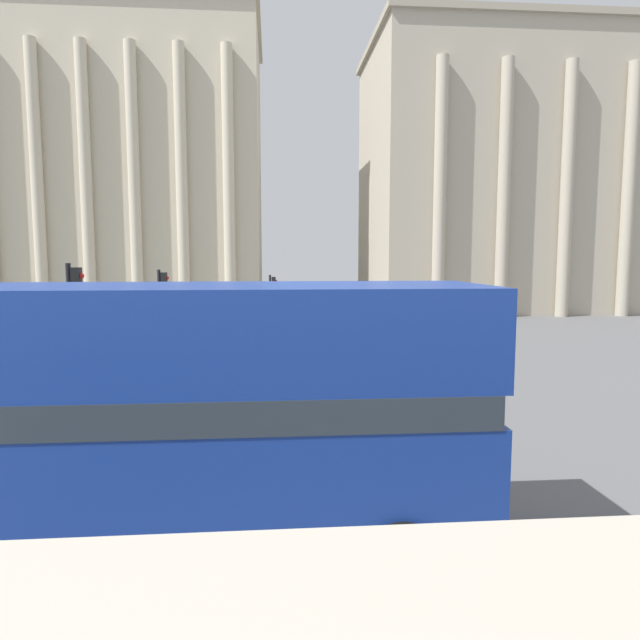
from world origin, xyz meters
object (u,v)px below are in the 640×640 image
plaza_building_left (134,168)px  traffic_light_mid (162,307)px  pedestrian_white (146,325)px  pedestrian_yellow (476,321)px  traffic_light_near (74,326)px  plaza_building_right (574,180)px  double_decker_bus (87,410)px  traffic_light_far (272,299)px  pedestrian_red (383,328)px  pedestrian_black (60,355)px

plaza_building_left → traffic_light_mid: size_ratio=6.33×
plaza_building_left → pedestrian_white: plaza_building_left is taller
traffic_light_mid → pedestrian_yellow: (14.49, 7.68, -1.50)m
pedestrian_yellow → traffic_light_mid: bearing=-141.2°
traffic_light_near → pedestrian_white: traffic_light_near is taller
plaza_building_right → pedestrian_yellow: plaza_building_right is taller
double_decker_bus → traffic_light_far: 20.77m
pedestrian_white → pedestrian_red: bearing=65.2°
pedestrian_red → pedestrian_white: size_ratio=1.07×
double_decker_bus → traffic_light_far: (2.57, 20.61, 0.08)m
traffic_light_mid → pedestrian_red: traffic_light_mid is taller
plaza_building_right → plaza_building_left: bearing=171.9°
traffic_light_near → pedestrian_black: 6.79m
pedestrian_red → pedestrian_yellow: (5.31, 2.11, 0.02)m
double_decker_bus → pedestrian_black: double_decker_bus is taller
pedestrian_yellow → pedestrian_white: pedestrian_yellow is taller
double_decker_bus → pedestrian_red: 20.04m
double_decker_bus → pedestrian_red: (7.81, 18.42, -1.18)m
traffic_light_near → traffic_light_mid: size_ratio=1.08×
pedestrian_black → pedestrian_white: size_ratio=1.06×
double_decker_bus → plaza_building_left: size_ratio=0.45×
double_decker_bus → traffic_light_mid: double_decker_bus is taller
plaza_building_left → pedestrian_black: (5.07, -33.67, -11.32)m
plaza_building_left → pedestrian_red: (17.52, -27.12, -11.31)m
traffic_light_near → pedestrian_black: bearing=112.8°
traffic_light_far → pedestrian_white: traffic_light_far is taller
traffic_light_far → double_decker_bus: bearing=-97.1°
plaza_building_left → pedestrian_red: bearing=-57.1°
traffic_light_near → pedestrian_black: size_ratio=2.40×
traffic_light_far → pedestrian_yellow: 10.62m
pedestrian_black → pedestrian_white: pedestrian_black is taller
traffic_light_near → traffic_light_mid: 7.09m
pedestrian_red → traffic_light_far: bearing=69.6°
plaza_building_left → traffic_light_near: (7.61, -39.73, -9.61)m
pedestrian_red → pedestrian_black: (-12.45, -6.55, -0.01)m
plaza_building_left → pedestrian_black: bearing=-81.4°
double_decker_bus → traffic_light_far: bearing=90.1°
plaza_building_left → pedestrian_black: size_ratio=14.11×
double_decker_bus → pedestrian_yellow: double_decker_bus is taller
plaza_building_left → traffic_light_near: bearing=-79.2°
traffic_light_near → pedestrian_black: (-2.54, 6.06, -1.71)m
pedestrian_black → traffic_light_near: bearing=173.7°
plaza_building_right → pedestrian_black: (-33.28, -28.20, -10.00)m
double_decker_bus → plaza_building_right: size_ratio=0.31×
pedestrian_yellow → plaza_building_right: bearing=62.4°
traffic_light_mid → pedestrian_yellow: 16.47m
plaza_building_left → plaza_building_right: (38.35, -5.47, -1.32)m
double_decker_bus → pedestrian_black: bearing=118.6°
plaza_building_right → traffic_light_near: bearing=-131.9°
pedestrian_white → pedestrian_black: bearing=-17.5°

